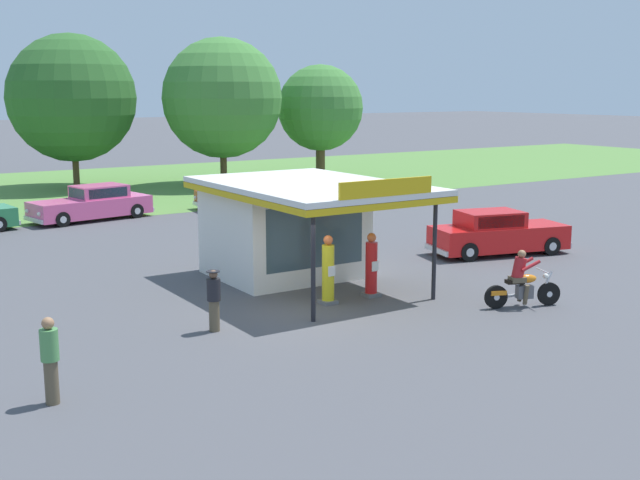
% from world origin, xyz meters
% --- Properties ---
extents(ground_plane, '(300.00, 300.00, 0.00)m').
position_xyz_m(ground_plane, '(0.00, 0.00, 0.00)').
color(ground_plane, '#4C4C51').
extents(grass_verge_strip, '(120.00, 24.00, 0.01)m').
position_xyz_m(grass_verge_strip, '(0.00, 30.00, 0.00)').
color(grass_verge_strip, '#56843D').
rests_on(grass_verge_strip, ground).
extents(service_station_kiosk, '(4.90, 7.39, 3.55)m').
position_xyz_m(service_station_kiosk, '(1.98, 3.76, 1.78)').
color(service_station_kiosk, silver).
rests_on(service_station_kiosk, ground).
extents(gas_pump_nearside, '(0.44, 0.44, 1.91)m').
position_xyz_m(gas_pump_nearside, '(1.24, 0.47, 0.87)').
color(gas_pump_nearside, slate).
rests_on(gas_pump_nearside, ground).
extents(gas_pump_offside, '(0.44, 0.44, 1.84)m').
position_xyz_m(gas_pump_offside, '(2.71, 0.47, 0.83)').
color(gas_pump_offside, slate).
rests_on(gas_pump_offside, ground).
extents(motorcycle_with_rider, '(2.09, 0.95, 1.58)m').
position_xyz_m(motorcycle_with_rider, '(5.44, -2.66, 0.65)').
color(motorcycle_with_rider, black).
rests_on(motorcycle_with_rider, ground).
extents(featured_classic_sedan, '(5.31, 2.91, 1.57)m').
position_xyz_m(featured_classic_sedan, '(10.05, 2.83, 0.73)').
color(featured_classic_sedan, red).
rests_on(featured_classic_sedan, ground).
extents(parked_car_back_row_far_left, '(5.72, 2.84, 1.55)m').
position_xyz_m(parked_car_back_row_far_left, '(0.21, 18.29, 0.71)').
color(parked_car_back_row_far_left, '#E55993').
rests_on(parked_car_back_row_far_left, ground).
extents(parked_car_back_row_right, '(5.23, 2.31, 1.47)m').
position_xyz_m(parked_car_back_row_right, '(7.92, 17.86, 0.67)').
color(parked_car_back_row_right, '#993819').
rests_on(parked_car_back_row_right, ground).
extents(bystander_leaning_by_kiosk, '(0.34, 0.34, 1.57)m').
position_xyz_m(bystander_leaning_by_kiosk, '(6.09, 7.32, 0.82)').
color(bystander_leaning_by_kiosk, black).
rests_on(bystander_leaning_by_kiosk, ground).
extents(bystander_standing_back_lot, '(0.34, 0.34, 1.68)m').
position_xyz_m(bystander_standing_back_lot, '(-7.02, -2.66, 0.89)').
color(bystander_standing_back_lot, brown).
rests_on(bystander_standing_back_lot, ground).
extents(bystander_chatting_near_pumps, '(0.34, 0.34, 1.53)m').
position_xyz_m(bystander_chatting_near_pumps, '(-2.49, -0.14, 0.81)').
color(bystander_chatting_near_pumps, brown).
rests_on(bystander_chatting_near_pumps, ground).
extents(tree_oak_far_right, '(7.52, 7.52, 9.10)m').
position_xyz_m(tree_oak_far_right, '(3.05, 30.68, 5.24)').
color(tree_oak_far_right, brown).
rests_on(tree_oak_far_right, ground).
extents(tree_oak_right, '(5.68, 5.68, 7.48)m').
position_xyz_m(tree_oak_right, '(18.55, 27.58, 4.54)').
color(tree_oak_right, brown).
rests_on(tree_oak_right, ground).
extents(tree_oak_centre, '(7.30, 7.30, 8.97)m').
position_xyz_m(tree_oak_centre, '(11.16, 27.23, 5.32)').
color(tree_oak_centre, brown).
rests_on(tree_oak_centre, ground).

